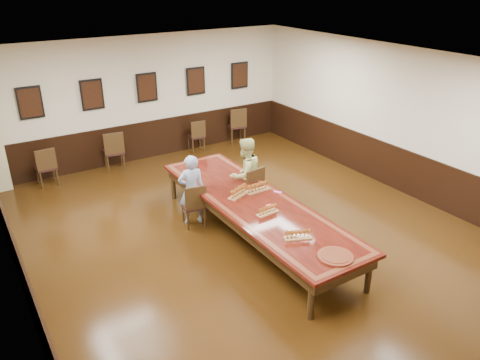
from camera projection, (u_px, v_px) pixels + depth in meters
floor at (254, 237)px, 8.89m from camera, size 8.00×10.00×0.02m
ceiling at (257, 66)px, 7.56m from camera, size 8.00×10.00×0.02m
wall_back at (147, 98)px, 12.08m from camera, size 8.00×0.02×3.20m
wall_left at (8, 218)px, 6.27m from camera, size 0.02×10.00×3.20m
wall_right at (407, 122)px, 10.18m from camera, size 0.02×10.00×3.20m
chair_man at (193, 204)px, 9.15m from camera, size 0.50×0.53×0.90m
chair_woman at (249, 189)px, 9.67m from camera, size 0.54×0.58×1.01m
spare_chair_a at (45, 166)px, 10.86m from camera, size 0.46×0.50×0.94m
spare_chair_b at (113, 150)px, 11.69m from camera, size 0.55×0.59×1.03m
spare_chair_c at (196, 135)px, 12.99m from camera, size 0.46×0.49×0.89m
spare_chair_d at (236, 125)px, 13.64m from camera, size 0.59×0.62×1.03m
person_man at (191, 190)px, 9.12m from camera, size 0.58×0.44×1.44m
person_woman at (245, 175)px, 9.63m from camera, size 0.86×0.72×1.57m
pink_phone at (278, 192)px, 8.94m from camera, size 0.14×0.16×0.01m
wainscoting at (254, 214)px, 8.68m from camera, size 8.00×10.00×1.00m
conference_table at (254, 209)px, 8.63m from camera, size 1.40×5.00×0.76m
posters at (147, 87)px, 11.91m from camera, size 6.14×0.04×0.74m
flight_a at (239, 192)px, 8.77m from camera, size 0.52×0.33×0.19m
flight_b at (257, 188)px, 8.94m from camera, size 0.49×0.16×0.18m
flight_c at (268, 210)px, 8.13m from camera, size 0.43×0.16×0.16m
flight_d at (298, 235)px, 7.37m from camera, size 0.46×0.30×0.16m
red_plate_grp at (270, 207)px, 8.38m from camera, size 0.19×0.19×0.03m
carved_platter at (335, 256)px, 6.91m from camera, size 0.55×0.55×0.04m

